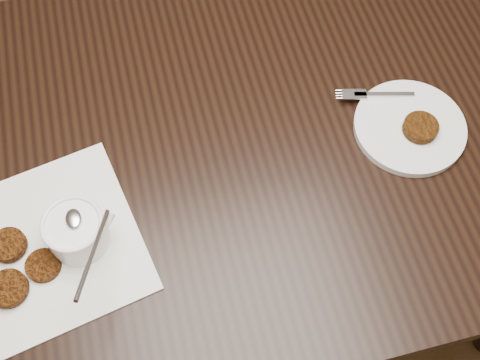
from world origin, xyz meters
The scene contains 5 objects.
floor centered at (0.00, 0.00, 0.00)m, with size 4.00×4.00×0.00m, color #55351D.
table centered at (0.05, 0.13, 0.38)m, with size 1.28×0.82×0.75m, color black.
napkin centered at (-0.32, 0.01, 0.75)m, with size 0.28×0.28×0.00m, color silver.
sauce_ramekin centered at (-0.26, 0.01, 0.82)m, with size 0.12×0.12×0.13m, color white, non-canonical shape.
plate_with_patty centered at (0.31, 0.07, 0.76)m, with size 0.19×0.19×0.03m, color silver, non-canonical shape.
Camera 1 is at (-0.11, -0.39, 1.61)m, focal length 44.66 mm.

